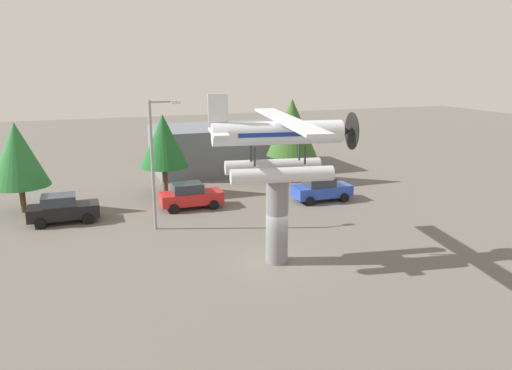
{
  "coord_description": "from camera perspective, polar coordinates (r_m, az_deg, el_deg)",
  "views": [
    {
      "loc": [
        -8.77,
        -21.02,
        9.71
      ],
      "look_at": [
        0.0,
        3.0,
        3.25
      ],
      "focal_mm": 34.24,
      "sensor_mm": 36.0,
      "label": 1
    }
  ],
  "objects": [
    {
      "name": "car_far_blue",
      "position": [
        35.27,
        7.63,
        -0.44
      ],
      "size": [
        4.2,
        2.02,
        1.76
      ],
      "color": "#2847B7",
      "rests_on": "ground"
    },
    {
      "name": "tree_center_back",
      "position": [
        39.76,
        4.21,
        6.72
      ],
      "size": [
        4.11,
        4.11,
        6.87
      ],
      "color": "brown",
      "rests_on": "ground"
    },
    {
      "name": "storefront_building",
      "position": [
        45.55,
        -3.4,
        4.42
      ],
      "size": [
        13.43,
        7.59,
        4.01
      ],
      "primitive_type": "cube",
      "color": "slate",
      "rests_on": "ground"
    },
    {
      "name": "tree_east",
      "position": [
        36.45,
        -10.76,
        5.08
      ],
      "size": [
        3.51,
        3.51,
        6.07
      ],
      "color": "brown",
      "rests_on": "ground"
    },
    {
      "name": "car_near_black",
      "position": [
        32.55,
        -21.65,
        -2.59
      ],
      "size": [
        4.2,
        2.02,
        1.76
      ],
      "color": "black",
      "rests_on": "ground"
    },
    {
      "name": "ground_plane",
      "position": [
        24.76,
        2.41,
        -8.92
      ],
      "size": [
        140.0,
        140.0,
        0.0
      ],
      "primitive_type": "plane",
      "color": "#605B54"
    },
    {
      "name": "streetlight_primary",
      "position": [
        28.82,
        -11.66,
        3.36
      ],
      "size": [
        1.84,
        0.28,
        7.63
      ],
      "color": "gray",
      "rests_on": "ground"
    },
    {
      "name": "floatplane_monument",
      "position": [
        23.1,
        2.88,
        4.93
      ],
      "size": [
        7.11,
        10.44,
        4.0
      ],
      "rotation": [
        0.0,
        0.0,
        -0.17
      ],
      "color": "silver",
      "rests_on": "display_pedestal"
    },
    {
      "name": "car_mid_red",
      "position": [
        33.51,
        -7.68,
        -1.23
      ],
      "size": [
        4.2,
        2.02,
        1.76
      ],
      "color": "red",
      "rests_on": "ground"
    },
    {
      "name": "display_pedestal",
      "position": [
        23.99,
        2.46,
        -4.16
      ],
      "size": [
        1.1,
        1.1,
        4.33
      ],
      "primitive_type": "cylinder",
      "color": "slate",
      "rests_on": "ground"
    },
    {
      "name": "tree_west",
      "position": [
        35.18,
        -26.1,
        3.2
      ],
      "size": [
        3.77,
        3.77,
        5.99
      ],
      "color": "brown",
      "rests_on": "ground"
    }
  ]
}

